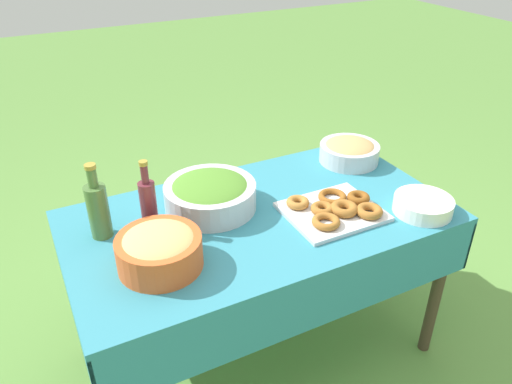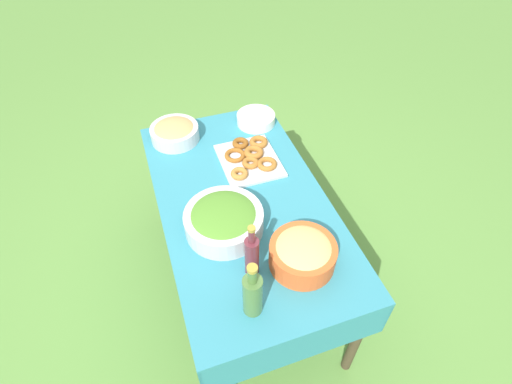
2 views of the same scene
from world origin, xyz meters
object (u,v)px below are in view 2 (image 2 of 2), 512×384
at_px(plate_stack, 256,119).
at_px(wine_bottle, 252,255).
at_px(bread_bowl, 175,132).
at_px(salad_bowl, 224,220).
at_px(donut_platter, 250,158).
at_px(pasta_bowl, 303,253).
at_px(olive_oil_bottle, 253,294).

xyz_separation_m(plate_stack, wine_bottle, (-0.98, 0.35, 0.08)).
bearing_deg(bread_bowl, salad_bowl, -173.33).
relative_size(plate_stack, wine_bottle, 0.79).
xyz_separation_m(salad_bowl, donut_platter, (0.41, -0.26, -0.04)).
height_order(pasta_bowl, plate_stack, pasta_bowl).
height_order(pasta_bowl, donut_platter, pasta_bowl).
bearing_deg(donut_platter, olive_oil_bottle, 162.40).
distance_m(olive_oil_bottle, bread_bowl, 1.15).
distance_m(donut_platter, bread_bowl, 0.47).
bearing_deg(plate_stack, bread_bowl, 89.56).
bearing_deg(pasta_bowl, olive_oil_bottle, 116.88).
distance_m(salad_bowl, plate_stack, 0.83).
bearing_deg(wine_bottle, plate_stack, -19.92).
bearing_deg(salad_bowl, olive_oil_bottle, 179.24).
bearing_deg(olive_oil_bottle, pasta_bowl, -63.12).
distance_m(pasta_bowl, donut_platter, 0.70).
bearing_deg(bread_bowl, plate_stack, -90.44).
xyz_separation_m(olive_oil_bottle, bread_bowl, (1.15, 0.08, -0.06)).
bearing_deg(plate_stack, wine_bottle, 160.08).
height_order(plate_stack, bread_bowl, bread_bowl).
bearing_deg(donut_platter, salad_bowl, 147.86).
xyz_separation_m(salad_bowl, olive_oil_bottle, (-0.42, 0.01, 0.05)).
bearing_deg(olive_oil_bottle, bread_bowl, 3.96).
height_order(wine_bottle, bread_bowl, wine_bottle).
distance_m(pasta_bowl, bread_bowl, 1.07).
bearing_deg(pasta_bowl, donut_platter, 0.12).
bearing_deg(bread_bowl, pasta_bowl, -161.19).
bearing_deg(salad_bowl, donut_platter, -32.14).
relative_size(plate_stack, bread_bowl, 0.83).
relative_size(salad_bowl, bread_bowl, 1.32).
bearing_deg(wine_bottle, bread_bowl, 7.69).
bearing_deg(wine_bottle, salad_bowl, 10.57).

